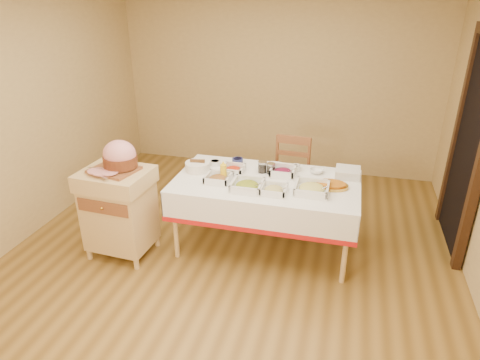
# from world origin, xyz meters

# --- Properties ---
(room_shell) EXTENTS (5.00, 5.00, 5.00)m
(room_shell) POSITION_xyz_m (0.00, 0.00, 1.30)
(room_shell) COLOR olive
(room_shell) RESTS_ON ground
(doorway) EXTENTS (0.09, 1.10, 2.20)m
(doorway) POSITION_xyz_m (2.20, 0.90, 1.11)
(doorway) COLOR black
(doorway) RESTS_ON ground
(dining_table) EXTENTS (1.82, 1.02, 0.76)m
(dining_table) POSITION_xyz_m (0.30, 0.30, 0.60)
(dining_table) COLOR #DCBA79
(dining_table) RESTS_ON ground
(butcher_cart) EXTENTS (0.68, 0.57, 0.91)m
(butcher_cart) POSITION_xyz_m (-1.08, -0.19, 0.52)
(butcher_cart) COLOR #DCBA79
(butcher_cart) RESTS_ON ground
(dining_chair) EXTENTS (0.46, 0.45, 0.97)m
(dining_chair) POSITION_xyz_m (0.44, 0.97, 0.50)
(dining_chair) COLOR brown
(dining_chair) RESTS_ON ground
(ham_on_board) EXTENTS (0.45, 0.43, 0.30)m
(ham_on_board) POSITION_xyz_m (-1.04, -0.15, 1.04)
(ham_on_board) COLOR brown
(ham_on_board) RESTS_ON butcher_cart
(serving_dish_a) EXTENTS (0.25, 0.24, 0.11)m
(serving_dish_a) POSITION_xyz_m (-0.15, 0.16, 0.79)
(serving_dish_a) COLOR silver
(serving_dish_a) RESTS_ON dining_table
(serving_dish_b) EXTENTS (0.29, 0.29, 0.12)m
(serving_dish_b) POSITION_xyz_m (0.16, 0.06, 0.80)
(serving_dish_b) COLOR silver
(serving_dish_b) RESTS_ON dining_table
(serving_dish_c) EXTENTS (0.23, 0.23, 0.10)m
(serving_dish_c) POSITION_xyz_m (0.42, 0.05, 0.79)
(serving_dish_c) COLOR silver
(serving_dish_c) RESTS_ON dining_table
(serving_dish_d) EXTENTS (0.31, 0.31, 0.12)m
(serving_dish_d) POSITION_xyz_m (0.76, 0.15, 0.80)
(serving_dish_d) COLOR silver
(serving_dish_d) RESTS_ON dining_table
(serving_dish_e) EXTENTS (0.23, 0.22, 0.11)m
(serving_dish_e) POSITION_xyz_m (-0.07, 0.41, 0.79)
(serving_dish_e) COLOR silver
(serving_dish_e) RESTS_ON dining_table
(serving_dish_f) EXTENTS (0.26, 0.24, 0.12)m
(serving_dish_f) POSITION_xyz_m (0.43, 0.48, 0.80)
(serving_dish_f) COLOR silver
(serving_dish_f) RESTS_ON dining_table
(small_bowl_left) EXTENTS (0.11, 0.11, 0.05)m
(small_bowl_left) POSITION_xyz_m (-0.31, 0.55, 0.79)
(small_bowl_left) COLOR silver
(small_bowl_left) RESTS_ON dining_table
(small_bowl_mid) EXTENTS (0.12, 0.12, 0.05)m
(small_bowl_mid) POSITION_xyz_m (-0.10, 0.68, 0.79)
(small_bowl_mid) COLOR navy
(small_bowl_mid) RESTS_ON dining_table
(small_bowl_right) EXTENTS (0.11, 0.11, 0.06)m
(small_bowl_right) POSITION_xyz_m (0.54, 0.64, 0.79)
(small_bowl_right) COLOR silver
(small_bowl_right) RESTS_ON dining_table
(bowl_white_imported) EXTENTS (0.17, 0.17, 0.04)m
(bowl_white_imported) POSITION_xyz_m (0.32, 0.65, 0.78)
(bowl_white_imported) COLOR silver
(bowl_white_imported) RESTS_ON dining_table
(bowl_small_imported) EXTENTS (0.18, 0.18, 0.04)m
(bowl_small_imported) POSITION_xyz_m (0.77, 0.61, 0.78)
(bowl_small_imported) COLOR silver
(bowl_small_imported) RESTS_ON dining_table
(preserve_jar_left) EXTENTS (0.09, 0.09, 0.12)m
(preserve_jar_left) POSITION_xyz_m (0.22, 0.49, 0.81)
(preserve_jar_left) COLOR silver
(preserve_jar_left) RESTS_ON dining_table
(preserve_jar_right) EXTENTS (0.09, 0.09, 0.11)m
(preserve_jar_right) POSITION_xyz_m (0.31, 0.49, 0.81)
(preserve_jar_right) COLOR silver
(preserve_jar_right) RESTS_ON dining_table
(mustard_bottle) EXTENTS (0.06, 0.06, 0.20)m
(mustard_bottle) POSITION_xyz_m (-0.12, 0.22, 0.85)
(mustard_bottle) COLOR yellow
(mustard_bottle) RESTS_ON dining_table
(bread_basket) EXTENTS (0.26, 0.26, 0.11)m
(bread_basket) POSITION_xyz_m (-0.44, 0.36, 0.81)
(bread_basket) COLOR white
(bread_basket) RESTS_ON dining_table
(plate_stack) EXTENTS (0.24, 0.24, 0.09)m
(plate_stack) POSITION_xyz_m (1.07, 0.60, 0.80)
(plate_stack) COLOR silver
(plate_stack) RESTS_ON dining_table
(brass_platter) EXTENTS (0.33, 0.24, 0.04)m
(brass_platter) POSITION_xyz_m (0.93, 0.31, 0.78)
(brass_platter) COLOR #B98F34
(brass_platter) RESTS_ON dining_table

